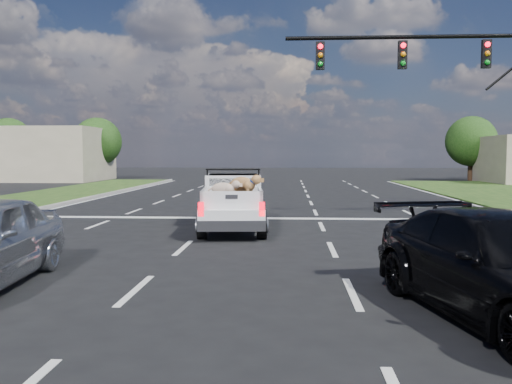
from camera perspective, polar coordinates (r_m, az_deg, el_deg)
ground at (r=8.85m, az=-1.43°, el=-10.48°), size 160.00×160.00×0.00m
road_markings at (r=15.28m, az=0.68°, el=-4.30°), size 17.75×60.00×0.01m
traffic_signal at (r=20.26m, az=22.46°, el=10.83°), size 9.11×0.31×7.00m
building_left at (r=49.13m, az=-21.54°, el=3.71°), size 10.00×8.00×4.40m
tree_far_b at (r=52.72m, az=-24.60°, el=4.81°), size 4.20×4.20×5.40m
tree_far_c at (r=49.47m, az=-16.37°, el=5.08°), size 4.20×4.20×5.40m
tree_far_d at (r=48.99m, az=21.72°, el=4.97°), size 4.20×4.20×5.40m
pickup_truck at (r=15.99m, az=-2.41°, el=-0.95°), size 2.14×4.90×1.79m
black_coupe at (r=8.02m, az=24.71°, el=-7.11°), size 3.14×5.28×1.43m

